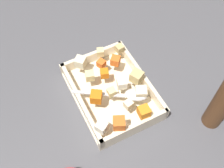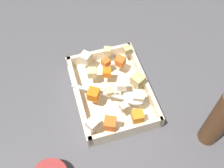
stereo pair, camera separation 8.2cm
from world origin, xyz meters
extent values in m
plane|color=#4C4C51|center=(0.00, 0.00, 0.00)|extent=(4.00, 4.00, 0.00)
cube|color=beige|center=(0.01, 0.00, 0.01)|extent=(0.30, 0.22, 0.01)
cube|color=beige|center=(0.01, -0.11, 0.03)|extent=(0.30, 0.01, 0.04)
cube|color=beige|center=(0.01, 0.10, 0.03)|extent=(0.30, 0.01, 0.04)
cube|color=beige|center=(-0.14, 0.00, 0.03)|extent=(0.01, 0.22, 0.04)
cube|color=beige|center=(0.15, 0.00, 0.03)|extent=(0.01, 0.22, 0.04)
cube|color=orange|center=(0.08, -0.05, 0.07)|extent=(0.04, 0.04, 0.03)
cube|color=orange|center=(-0.12, -0.04, 0.07)|extent=(0.03, 0.03, 0.03)
cube|color=orange|center=(-0.01, 0.06, 0.07)|extent=(0.04, 0.04, 0.03)
cube|color=orange|center=(0.09, -0.01, 0.07)|extent=(0.03, 0.03, 0.02)
cube|color=orange|center=(0.05, 0.00, 0.07)|extent=(0.03, 0.03, 0.02)
cube|color=orange|center=(-0.12, 0.04, 0.07)|extent=(0.04, 0.04, 0.03)
cube|color=beige|center=(-0.06, -0.06, 0.07)|extent=(0.04, 0.04, 0.03)
cube|color=tan|center=(-0.01, -0.08, 0.07)|extent=(0.05, 0.05, 0.03)
cube|color=#E0CC89|center=(-0.02, 0.01, 0.06)|extent=(0.02, 0.02, 0.02)
cube|color=beige|center=(0.13, 0.05, 0.07)|extent=(0.04, 0.04, 0.03)
cube|color=#E0CC89|center=(0.06, 0.04, 0.07)|extent=(0.03, 0.03, 0.03)
cube|color=#E0CC89|center=(0.14, -0.03, 0.06)|extent=(0.03, 0.03, 0.02)
cube|color=tan|center=(0.12, -0.09, 0.07)|extent=(0.03, 0.03, 0.02)
cube|color=beige|center=(-0.08, -0.01, 0.07)|extent=(0.03, 0.03, 0.02)
cube|color=silver|center=(-0.01, -0.03, 0.07)|extent=(0.03, 0.03, 0.03)
cube|color=silver|center=(-0.11, 0.09, 0.07)|extent=(0.04, 0.04, 0.03)
ellipsoid|color=silver|center=(-0.06, -0.05, 0.06)|extent=(0.07, 0.08, 0.02)
cube|color=silver|center=(0.00, 0.05, 0.06)|extent=(0.09, 0.14, 0.01)
cylinder|color=brown|center=(-0.21, -0.23, 0.11)|extent=(0.06, 0.06, 0.22)
camera|label=1|loc=(-0.40, 0.20, 0.75)|focal=43.80mm
camera|label=2|loc=(-0.43, 0.13, 0.75)|focal=43.80mm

